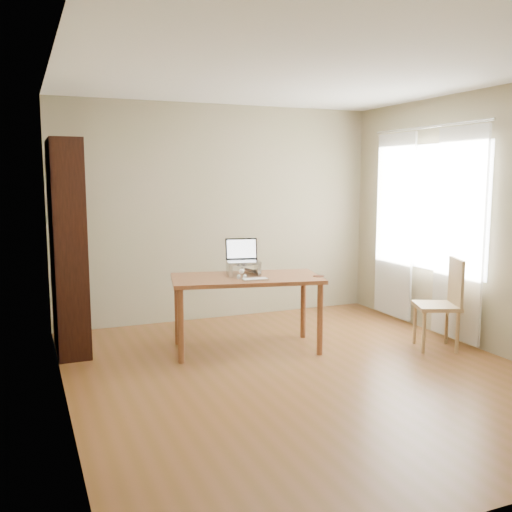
{
  "coord_description": "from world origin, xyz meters",
  "views": [
    {
      "loc": [
        -2.27,
        -4.35,
        1.75
      ],
      "look_at": [
        -0.1,
        0.85,
        0.96
      ],
      "focal_mm": 40.0,
      "sensor_mm": 36.0,
      "label": 1
    }
  ],
  "objects_px": {
    "bookshelf": "(68,247)",
    "keyboard": "(255,279)",
    "cat": "(240,268)",
    "laptop": "(241,256)",
    "desk": "(246,286)",
    "chair": "(442,300)"
  },
  "relations": [
    {
      "from": "desk",
      "to": "bookshelf",
      "type": "bearing_deg",
      "value": 169.4
    },
    {
      "from": "cat",
      "to": "chair",
      "type": "height_order",
      "value": "chair"
    },
    {
      "from": "bookshelf",
      "to": "cat",
      "type": "xyz_separation_m",
      "value": [
        1.61,
        -0.57,
        -0.23
      ]
    },
    {
      "from": "bookshelf",
      "to": "keyboard",
      "type": "relative_size",
      "value": 8.0
    },
    {
      "from": "laptop",
      "to": "cat",
      "type": "bearing_deg",
      "value": -117.03
    },
    {
      "from": "bookshelf",
      "to": "keyboard",
      "type": "bearing_deg",
      "value": -28.78
    },
    {
      "from": "bookshelf",
      "to": "desk",
      "type": "height_order",
      "value": "bookshelf"
    },
    {
      "from": "keyboard",
      "to": "desk",
      "type": "bearing_deg",
      "value": 96.02
    },
    {
      "from": "keyboard",
      "to": "chair",
      "type": "xyz_separation_m",
      "value": [
        1.86,
        -0.49,
        -0.26
      ]
    },
    {
      "from": "bookshelf",
      "to": "laptop",
      "type": "xyz_separation_m",
      "value": [
        1.63,
        -0.54,
        -0.11
      ]
    },
    {
      "from": "desk",
      "to": "keyboard",
      "type": "height_order",
      "value": "keyboard"
    },
    {
      "from": "desk",
      "to": "chair",
      "type": "bearing_deg",
      "value": -8.97
    },
    {
      "from": "bookshelf",
      "to": "keyboard",
      "type": "distance_m",
      "value": 1.89
    },
    {
      "from": "bookshelf",
      "to": "laptop",
      "type": "relative_size",
      "value": 5.71
    },
    {
      "from": "keyboard",
      "to": "chair",
      "type": "relative_size",
      "value": 0.28
    },
    {
      "from": "bookshelf",
      "to": "desk",
      "type": "distance_m",
      "value": 1.81
    },
    {
      "from": "bookshelf",
      "to": "keyboard",
      "type": "xyz_separation_m",
      "value": [
        1.64,
        -0.9,
        -0.29
      ]
    },
    {
      "from": "bookshelf",
      "to": "desk",
      "type": "bearing_deg",
      "value": -22.57
    },
    {
      "from": "cat",
      "to": "laptop",
      "type": "bearing_deg",
      "value": 73.83
    },
    {
      "from": "desk",
      "to": "cat",
      "type": "relative_size",
      "value": 3.24
    },
    {
      "from": "laptop",
      "to": "keyboard",
      "type": "height_order",
      "value": "laptop"
    },
    {
      "from": "desk",
      "to": "chair",
      "type": "xyz_separation_m",
      "value": [
        1.86,
        -0.71,
        -0.16
      ]
    }
  ]
}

